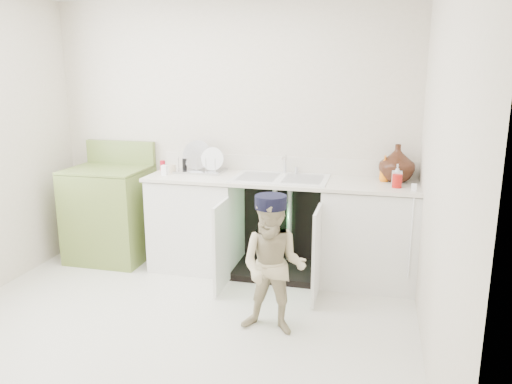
# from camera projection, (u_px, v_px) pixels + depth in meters

# --- Properties ---
(ground) EXTENTS (3.50, 3.50, 0.00)m
(ground) POSITION_uv_depth(u_px,v_px,m) (174.00, 327.00, 3.66)
(ground) COLOR beige
(ground) RESTS_ON ground
(room_shell) EXTENTS (6.00, 5.50, 1.26)m
(room_shell) POSITION_uv_depth(u_px,v_px,m) (167.00, 160.00, 3.37)
(room_shell) COLOR beige
(room_shell) RESTS_ON ground
(counter_run) EXTENTS (2.44, 1.02, 1.22)m
(counter_run) POSITION_uv_depth(u_px,v_px,m) (283.00, 224.00, 4.56)
(counter_run) COLOR white
(counter_run) RESTS_ON ground
(avocado_stove) EXTENTS (0.74, 0.65, 1.15)m
(avocado_stove) POSITION_uv_depth(u_px,v_px,m) (110.00, 212.00, 4.94)
(avocado_stove) COLOR olive
(avocado_stove) RESTS_ON ground
(repair_worker) EXTENTS (0.50, 0.94, 1.01)m
(repair_worker) POSITION_uv_depth(u_px,v_px,m) (273.00, 265.00, 3.50)
(repair_worker) COLOR tan
(repair_worker) RESTS_ON ground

